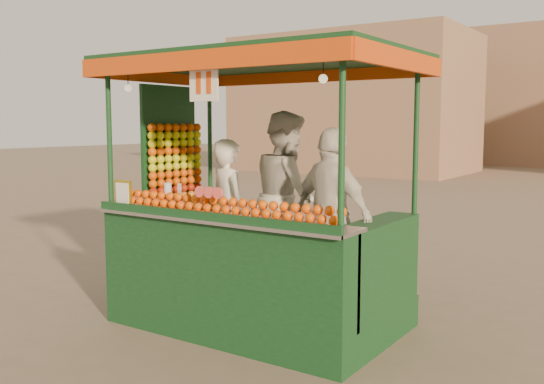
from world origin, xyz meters
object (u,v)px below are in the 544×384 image
Objects in this scene: vendor_left at (229,212)px; vendor_middle at (287,196)px; juice_cart at (247,240)px; vendor_right at (332,215)px.

vendor_left is 0.69m from vendor_middle.
juice_cart is at bearing 171.49° from vendor_left.
vendor_middle is at bearing 90.53° from juice_cart.
vendor_right reaches higher than vendor_left.
vendor_right is at bearing -157.88° from vendor_middle.
juice_cart is 1.90× the size of vendor_left.
vendor_middle reaches higher than vendor_right.
vendor_left is 0.84× the size of vendor_middle.
juice_cart reaches higher than vendor_left.
vendor_right is (1.31, -0.00, 0.07)m from vendor_left.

